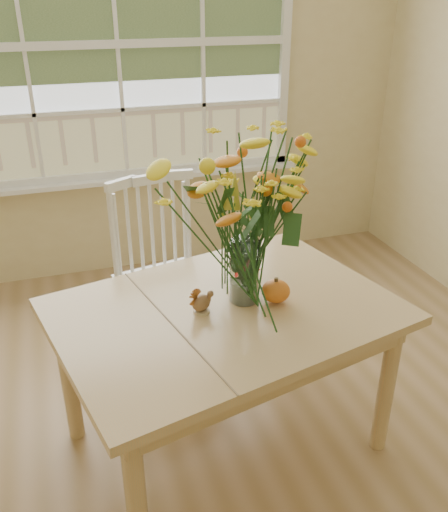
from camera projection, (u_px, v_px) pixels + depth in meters
name	position (u px, v px, depth m)	size (l,w,h in m)	color
floor	(229.00, 511.00, 2.14)	(4.00, 4.50, 0.01)	#977649
wall_back	(119.00, 77.00, 3.46)	(4.00, 0.02, 2.70)	#D6C389
window	(117.00, 47.00, 3.35)	(2.42, 0.12, 1.74)	silver
dining_table	(226.00, 326.00, 2.21)	(1.50, 1.22, 0.71)	tan
windsor_chair	(161.00, 266.00, 2.82)	(0.54, 0.53, 1.00)	white
flower_vase	(245.00, 210.00, 2.05)	(0.55, 0.55, 0.66)	white
pumpkin	(276.00, 292.00, 2.19)	(0.12, 0.12, 0.09)	#C85C17
turkey_figurine	(201.00, 303.00, 2.12)	(0.10, 0.09, 0.10)	#CCB78C
dark_gourd	(242.00, 275.00, 2.35)	(0.13, 0.12, 0.07)	#38160F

